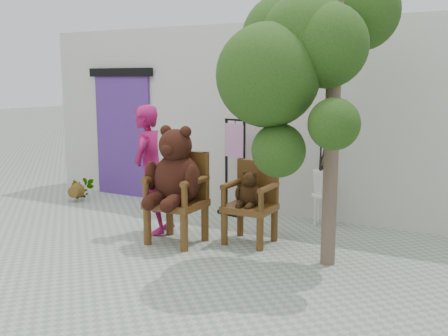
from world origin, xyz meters
name	(u,v)px	position (x,y,z in m)	size (l,w,h in m)	color
ground_plane	(186,263)	(0.00, 0.00, 0.00)	(60.00, 60.00, 0.00)	#959D8D
back_wall	(287,118)	(0.00, 3.10, 1.50)	(9.00, 1.00, 3.00)	beige
doorway	(123,132)	(-3.00, 2.58, 1.16)	(1.40, 0.11, 2.33)	#4D2A7E
chair_big	(176,178)	(-0.53, 0.61, 0.86)	(0.76, 0.81, 1.54)	#472A0F
chair_small	(252,197)	(0.32, 1.10, 0.61)	(0.61, 0.56, 1.06)	#472A0F
person	(153,170)	(-1.08, 0.85, 0.88)	(0.65, 0.42, 1.77)	#91114D
cafe_table	(163,184)	(-1.66, 1.90, 0.44)	(0.60, 0.60, 0.70)	white
display_stand	(235,178)	(-0.55, 2.30, 0.58)	(0.51, 0.44, 1.51)	black
stool_bucket	(323,182)	(0.87, 2.35, 0.64)	(0.32, 0.32, 1.45)	white
tree	(303,49)	(1.12, 0.72, 2.45)	(1.72, 2.04, 3.35)	brown
potted_plant	(80,188)	(-3.40, 1.82, 0.23)	(0.42, 0.36, 0.47)	black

